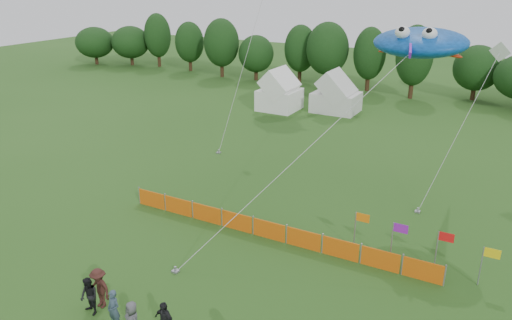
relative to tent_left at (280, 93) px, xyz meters
The scene contains 11 objects.
treeline 18.52m from the tent_left, 43.18° to the left, with size 104.57×8.78×8.36m.
tent_left is the anchor object (origin of this frame).
tent_right 5.77m from the tent_left, 20.49° to the left, with size 4.56×3.65×3.22m.
barrier_fence 26.98m from the tent_left, 64.81° to the right, with size 17.90×0.06×1.00m.
flag_row 30.09m from the tent_left, 51.06° to the right, with size 6.73×0.59×2.24m.
spectator_a 34.98m from the tent_left, 74.45° to the right, with size 0.61×0.40×1.68m, color #324353.
spectator_b 34.48m from the tent_left, 76.79° to the right, with size 0.82×0.64×1.68m, color black.
spectator_c 33.94m from the tent_left, 76.54° to the right, with size 1.19×0.68×1.83m, color #391B17.
stingray_kite 24.26m from the tent_left, 43.61° to the right, with size 11.13×20.86×10.75m.
small_kite_white 22.94m from the tent_left, 28.79° to the right, with size 3.35×8.98×9.20m.
small_kite_dark 11.67m from the tent_left, 78.87° to the right, with size 0.89×7.97×13.47m.
Camera 1 is at (10.46, -12.95, 13.35)m, focal length 35.00 mm.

